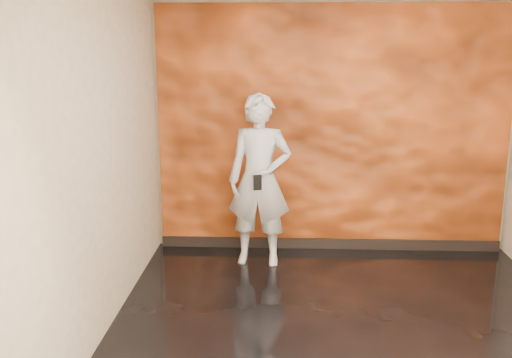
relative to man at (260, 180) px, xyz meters
The scene contains 5 objects.
room 1.74m from the man, 61.73° to the right, with size 4.02×4.02×2.81m.
feature_wall 1.04m from the man, 31.76° to the left, with size 3.90×0.06×2.75m, color orange.
baseboard 1.25m from the man, 29.62° to the left, with size 3.90×0.04×0.12m, color black.
man is the anchor object (origin of this frame).
phone 0.28m from the man, 92.45° to the right, with size 0.09×0.02×0.16m, color black.
Camera 1 is at (-0.57, -4.39, 2.33)m, focal length 40.00 mm.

